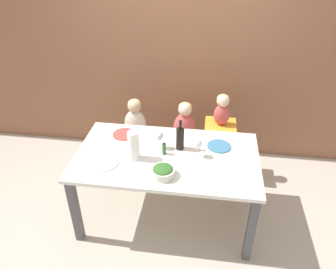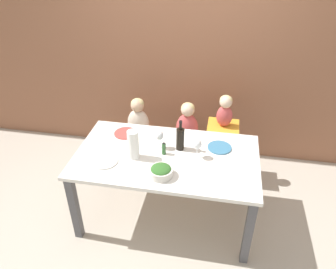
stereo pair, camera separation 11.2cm
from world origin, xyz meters
The scene contains 18 objects.
ground_plane centered at (0.00, 0.00, 0.00)m, with size 14.00×14.00×0.00m, color #BCB2A3.
wall_back centered at (0.00, 1.27, 1.35)m, with size 10.00×0.06×2.70m.
dining_table centered at (0.00, 0.00, 0.67)m, with size 1.69×0.97×0.77m.
chair_far_left centered at (-0.48, 0.75, 0.38)m, with size 0.41×0.40×0.45m.
chair_far_center centered at (0.10, 0.75, 0.38)m, with size 0.41×0.40×0.45m.
chair_right_highchair centered at (0.50, 0.75, 0.54)m, with size 0.35×0.34×0.69m.
person_child_left centered at (-0.48, 0.75, 0.69)m, with size 0.25×0.18×0.48m.
person_child_center centered at (0.10, 0.75, 0.69)m, with size 0.25×0.18×0.48m.
person_baby_right centered at (0.50, 0.75, 0.89)m, with size 0.17×0.14×0.36m.
wine_bottle centered at (0.11, 0.12, 0.89)m, with size 0.08×0.08×0.31m.
paper_towel_roll centered at (-0.29, -0.09, 0.91)m, with size 0.10×0.10×0.28m.
wine_glass_near centered at (0.28, 0.02, 0.90)m, with size 0.08×0.08×0.18m.
wine_glass_far centered at (-0.09, 0.11, 0.90)m, with size 0.08×0.08×0.18m.
salad_bowl_large centered at (0.01, -0.30, 0.82)m, with size 0.20×0.20×0.09m.
dinner_plate_front_left centered at (-0.53, -0.20, 0.78)m, with size 0.23×0.23×0.01m.
dinner_plate_back_left centered at (-0.48, 0.28, 0.78)m, with size 0.23×0.23×0.01m.
dinner_plate_back_right centered at (0.48, 0.20, 0.78)m, with size 0.23×0.23×0.01m.
condiment_bottle_hot_sauce centered at (-0.03, 0.01, 0.83)m, with size 0.04×0.04×0.13m.
Camera 1 is at (0.35, -2.42, 2.57)m, focal length 35.00 mm.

